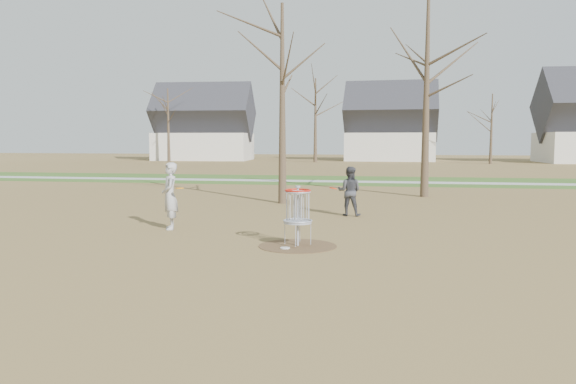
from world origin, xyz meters
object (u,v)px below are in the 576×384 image
(disc_grounded, at_px, (285,248))
(disc_golf_basket, at_px, (298,207))
(player_standing, at_px, (170,196))
(player_throwing, at_px, (349,191))

(disc_grounded, height_order, disc_golf_basket, disc_golf_basket)
(player_standing, xyz_separation_m, disc_golf_basket, (3.81, -1.79, 0.01))
(player_throwing, bearing_deg, disc_golf_basket, 86.75)
(disc_golf_basket, bearing_deg, disc_grounded, -121.44)
(player_standing, relative_size, disc_golf_basket, 1.35)
(player_standing, distance_m, disc_grounded, 4.28)
(player_standing, height_order, disc_grounded, player_standing)
(disc_grounded, bearing_deg, disc_golf_basket, 58.56)
(disc_grounded, bearing_deg, player_standing, 148.90)
(player_standing, bearing_deg, disc_golf_basket, 40.47)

